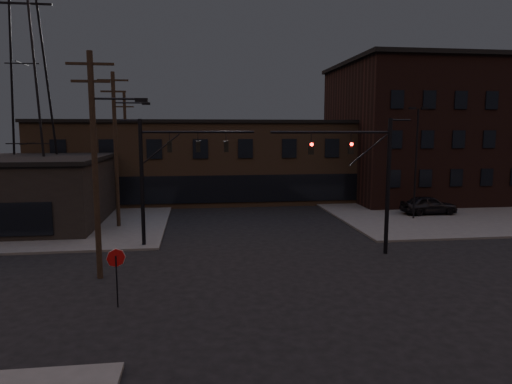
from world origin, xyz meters
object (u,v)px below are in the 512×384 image
Objects in this scene: car_crossing at (292,193)px; parked_car_lot_a at (429,205)px; stop_sign at (116,264)px; parked_car_lot_b at (401,192)px; traffic_signal_far at (163,168)px; traffic_signal_near at (370,172)px.

parked_car_lot_a is at bearing -47.32° from car_crossing.
stop_sign is 36.52m from parked_car_lot_b.
traffic_signal_far is 1.53× the size of car_crossing.
parked_car_lot_a is at bearing 19.13° from traffic_signal_far.
car_crossing is at bearing 46.51° from parked_car_lot_a.
parked_car_lot_b is at bearing -5.39° from car_crossing.
car_crossing is (-10.01, 9.25, -0.09)m from parked_car_lot_a.
parked_car_lot_a is 1.03× the size of parked_car_lot_b.
traffic_signal_near reaches higher than parked_car_lot_b.
traffic_signal_far is 21.00m from car_crossing.
parked_car_lot_b is 0.88× the size of car_crossing.
traffic_signal_near reaches higher than car_crossing.
stop_sign reaches higher than parked_car_lot_b.
traffic_signal_far is at bearing -129.71° from car_crossing.
car_crossing is at bearing 90.64° from traffic_signal_near.
traffic_signal_near is 15.31m from parked_car_lot_a.
parked_car_lot_b is (24.94, 26.65, -1.03)m from stop_sign.
traffic_signal_far is 29.24m from parked_car_lot_b.
traffic_signal_near is 1.74× the size of parked_car_lot_b.
traffic_signal_near and traffic_signal_far have the same top height.
traffic_signal_far is 10.55m from stop_sign.
traffic_signal_far reaches higher than parked_car_lot_b.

